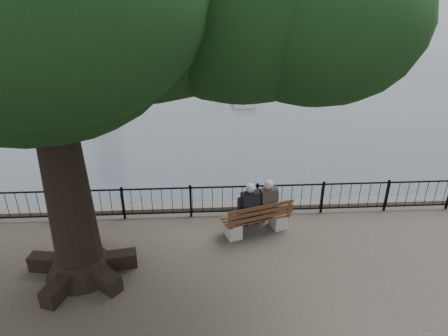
{
  "coord_description": "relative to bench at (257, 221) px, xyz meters",
  "views": [
    {
      "loc": [
        -0.59,
        -7.89,
        6.54
      ],
      "look_at": [
        0.0,
        2.5,
        1.6
      ],
      "focal_mm": 32.0,
      "sensor_mm": 36.0,
      "label": 1
    }
  ],
  "objects": [
    {
      "name": "person_right",
      "position": [
        0.25,
        0.19,
        0.39
      ],
      "size": [
        0.63,
        0.89,
        1.63
      ],
      "color": "black",
      "rests_on": "ground"
    },
    {
      "name": "sailboat_c",
      "position": [
        1.23,
        17.6,
        -1.04
      ],
      "size": [
        1.52,
        4.94,
        10.35
      ],
      "color": "silver",
      "rests_on": "ground"
    },
    {
      "name": "person_left",
      "position": [
        -0.27,
        0.03,
        0.39
      ],
      "size": [
        0.63,
        0.89,
        1.63
      ],
      "color": "black",
      "rests_on": "ground"
    },
    {
      "name": "harbor",
      "position": [
        -0.87,
        1.45,
        -0.86
      ],
      "size": [
        260.0,
        260.0,
        1.2
      ],
      "color": "#494640",
      "rests_on": "ground"
    },
    {
      "name": "sailboat_g",
      "position": [
        9.7,
        32.19,
        -1.06
      ],
      "size": [
        3.12,
        5.76,
        10.06
      ],
      "color": "silver",
      "rests_on": "ground"
    },
    {
      "name": "railing",
      "position": [
        -0.87,
        0.95,
        0.2
      ],
      "size": [
        22.06,
        0.06,
        1.0
      ],
      "color": "black",
      "rests_on": "ground"
    },
    {
      "name": "lion_monument",
      "position": [
        1.13,
        48.38,
        0.93
      ],
      "size": [
        6.18,
        6.18,
        9.07
      ],
      "color": "#494640",
      "rests_on": "ground"
    },
    {
      "name": "bench",
      "position": [
        0.0,
        0.0,
        0.0
      ],
      "size": [
        2.03,
        1.13,
        1.03
      ],
      "color": "gray",
      "rests_on": "ground"
    },
    {
      "name": "sailboat_f",
      "position": [
        -0.12,
        34.57,
        -1.06
      ],
      "size": [
        2.03,
        5.09,
        9.56
      ],
      "color": "silver",
      "rests_on": "ground"
    },
    {
      "name": "sailboat_d",
      "position": [
        10.54,
        23.16,
        -1.06
      ],
      "size": [
        1.86,
        5.1,
        9.56
      ],
      "color": "silver",
      "rests_on": "ground"
    },
    {
      "name": "sailboat_e",
      "position": [
        -14.03,
        32.32,
        -0.97
      ],
      "size": [
        2.37,
        5.87,
        13.73
      ],
      "color": "silver",
      "rests_on": "ground"
    },
    {
      "name": "sailboat_b",
      "position": [
        -6.27,
        23.92,
        -1.01
      ],
      "size": [
        2.75,
        5.9,
        12.21
      ],
      "color": "silver",
      "rests_on": "ground"
    },
    {
      "name": "sailboat_a",
      "position": [
        -11.8,
        15.58,
        -1.07
      ],
      "size": [
        2.03,
        5.01,
        9.01
      ],
      "color": "silver",
      "rests_on": "ground"
    }
  ]
}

